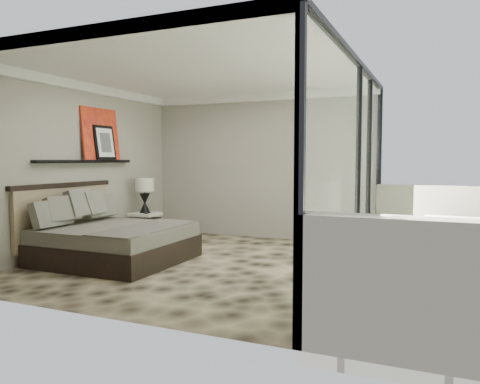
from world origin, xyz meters
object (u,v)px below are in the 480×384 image
at_px(bed, 110,239).
at_px(nightstand, 146,227).
at_px(lounger, 452,257).
at_px(table_lamp, 145,191).

distance_m(bed, nightstand, 1.88).
bearing_deg(lounger, nightstand, 178.53).
relative_size(bed, lounger, 1.12).
bearing_deg(lounger, table_lamp, 178.60).
relative_size(nightstand, table_lamp, 0.72).
relative_size(table_lamp, lounger, 0.37).
distance_m(table_lamp, lounger, 5.41).
distance_m(bed, lounger, 4.90).
bearing_deg(nightstand, table_lamp, -121.88).
distance_m(nightstand, lounger, 5.36).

